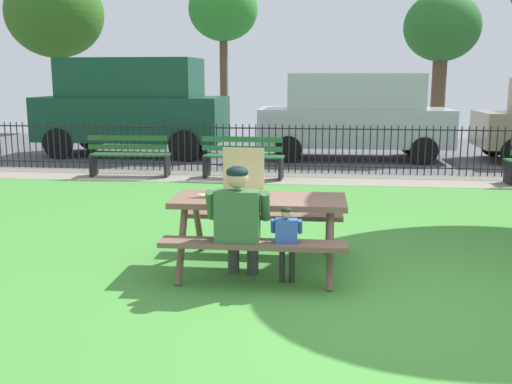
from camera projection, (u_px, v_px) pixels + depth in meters
ground at (367, 253)px, 6.88m from camera, size 28.00×11.38×0.02m
cobblestone_walkway at (350, 180)px, 11.75m from camera, size 28.00×1.40×0.01m
street_asphalt at (344, 151)px, 16.17m from camera, size 28.00×7.67×0.01m
picnic_table_foreground at (259, 214)px, 6.20m from camera, size 1.82×1.50×0.79m
pizza_box_open at (241, 186)px, 6.20m from camera, size 0.47×0.50×0.50m
pizza_slice_on_table at (210, 194)px, 6.31m from camera, size 0.25×0.21×0.02m
adult_at_table at (239, 219)px, 5.72m from camera, size 0.61×0.59×1.19m
child_at_table at (287, 238)px, 5.67m from camera, size 0.30×0.29×0.81m
iron_fence_streetside at (349, 149)px, 12.33m from camera, size 22.29×0.03×1.02m
park_bench_left at (130, 156)px, 12.04m from camera, size 1.62×0.56×0.85m
park_bench_center at (243, 158)px, 11.77m from camera, size 1.62×0.56×0.85m
parked_car_far_left at (132, 104)px, 15.13m from camera, size 4.75×2.17×2.46m
parked_car_left at (354, 114)px, 14.53m from camera, size 4.63×2.02×2.08m
far_tree_left at (55, 15)px, 21.83m from camera, size 3.56×3.56×5.88m
far_tree_midleft at (223, 11)px, 21.10m from camera, size 2.47×2.47×5.47m
far_tree_center at (442, 29)px, 20.37m from camera, size 2.61×2.61×4.86m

